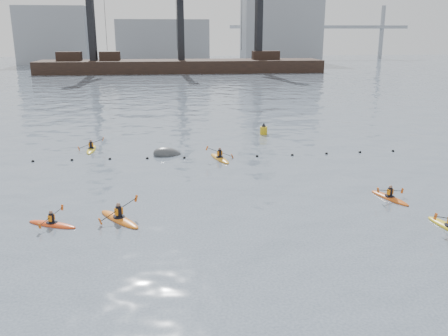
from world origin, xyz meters
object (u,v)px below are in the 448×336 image
Objects in this scene: kayaker_5 at (91,149)px; mooring_buoy at (168,155)px; kayaker_2 at (52,224)px; kayaker_4 at (390,197)px; kayaker_3 at (220,158)px; nav_buoy at (264,130)px; kayaker_0 at (119,218)px.

kayaker_5 is 1.35× the size of mooring_buoy.
kayaker_2 is at bearing -89.19° from kayaker_5.
kayaker_5 is (-20.30, 14.94, 0.01)m from kayaker_4.
kayaker_3 reaches higher than nav_buoy.
mooring_buoy is at bearing 138.50° from kayaker_3.
kayaker_3 reaches higher than kayaker_2.
kayaker_4 is (16.25, 1.68, -0.01)m from kayaker_0.
kayaker_0 reaches higher than mooring_buoy.
mooring_buoy is at bearing 42.63° from kayaker_0.
kayaker_0 reaches higher than kayaker_5.
kayaker_2 is at bearing -12.92° from kayaker_4.
kayaker_5 reaches higher than mooring_buoy.
kayaker_4 is at bearing -64.89° from kayaker_3.
kayaker_0 is at bearing -100.29° from mooring_buoy.
kayaker_2 is 0.87× the size of kayaker_5.
nav_buoy reaches higher than kayaker_4.
kayaker_2 is 15.78m from mooring_buoy.
kayaker_5 reaches higher than kayaker_2.
kayaker_0 reaches higher than kayaker_2.
mooring_buoy is (-13.67, 12.55, -0.10)m from kayaker_4.
kayaker_0 is 2.50× the size of nav_buoy.
kayaker_5 is at bearing -163.02° from nav_buoy.
kayaker_5 is at bearing 66.59° from kayaker_0.
kayaker_4 is at bearing -59.06° from kayaker_2.
kayaker_3 is 4.64m from mooring_buoy.
kayaker_3 is 1.05× the size of kayaker_5.
kayaker_5 is at bearing 27.01° from kayaker_2.
nav_buoy is at bearing 15.91° from kayaker_5.
kayaker_0 is at bearing -59.45° from kayaker_2.
kayaker_2 is 0.92× the size of kayaker_4.
kayaker_5 is at bearing -55.08° from kayaker_4.
mooring_buoy is (6.07, 14.57, -0.09)m from kayaker_2.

